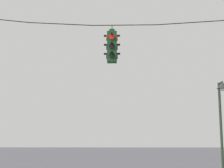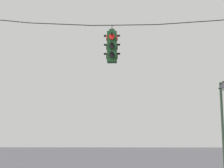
% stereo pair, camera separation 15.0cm
% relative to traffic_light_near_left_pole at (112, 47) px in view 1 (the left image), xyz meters
% --- Properties ---
extents(span_wire, '(16.10, 0.03, 0.81)m').
position_rel_traffic_light_near_left_pole_xyz_m(span_wire, '(0.44, -0.00, 1.06)').
color(span_wire, black).
extents(traffic_light_near_left_pole, '(0.58, 0.58, 1.36)m').
position_rel_traffic_light_near_left_pole_xyz_m(traffic_light_near_left_pole, '(0.00, 0.00, 0.00)').
color(traffic_light_near_left_pole, '#143819').
extents(street_lamp, '(0.54, 0.93, 4.98)m').
position_rel_traffic_light_near_left_pole_xyz_m(street_lamp, '(5.09, 4.46, -1.62)').
color(street_lamp, '#233323').
rests_on(street_lamp, ground_plane).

